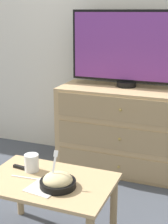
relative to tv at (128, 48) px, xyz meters
The scene contains 10 objects.
ground_plane 1.05m from the tv, 100.63° to the left, with size 12.00×12.00×0.00m, color #474C56.
wall_back 0.32m from the tv, 99.27° to the left, with size 12.00×0.05×2.60m.
dresser 0.69m from the tv, 65.76° to the right, with size 1.15×0.46×0.72m.
tv is the anchor object (origin of this frame).
coffee_table 1.41m from the tv, 95.75° to the right, with size 0.73×0.48×0.41m.
takeout_bowl 1.39m from the tv, 91.80° to the right, with size 0.20×0.20×0.20m.
drink_cup 1.31m from the tv, 103.38° to the right, with size 0.09×0.09×0.10m.
napkin 1.45m from the tv, 94.62° to the right, with size 0.19×0.19×0.00m.
knife 1.41m from the tv, 101.85° to the right, with size 0.18×0.02×0.01m.
remote_control 1.34m from the tv, 105.87° to the right, with size 0.14×0.04×0.02m.
Camera 1 is at (0.74, -2.93, 1.33)m, focal length 55.00 mm.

